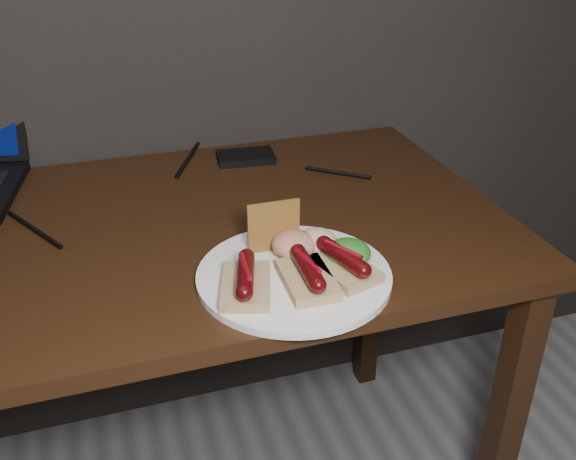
# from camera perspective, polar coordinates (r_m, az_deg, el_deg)

# --- Properties ---
(desk) EXTENTS (1.40, 0.70, 0.75)m
(desk) POSITION_cam_1_polar(r_m,az_deg,el_deg) (1.19, -14.89, -4.17)
(desk) COLOR black
(desk) RESTS_ON ground
(hard_drive) EXTENTS (0.13, 0.09, 0.02)m
(hard_drive) POSITION_cam_1_polar(r_m,az_deg,el_deg) (1.40, -3.78, 6.49)
(hard_drive) COLOR black
(hard_drive) RESTS_ON desk
(desk_cables) EXTENTS (0.93, 0.43, 0.01)m
(desk_cables) POSITION_cam_1_polar(r_m,az_deg,el_deg) (1.28, -15.45, 3.07)
(desk_cables) COLOR black
(desk_cables) RESTS_ON desk
(plate) EXTENTS (0.36, 0.36, 0.01)m
(plate) POSITION_cam_1_polar(r_m,az_deg,el_deg) (0.98, 0.53, -4.08)
(plate) COLOR white
(plate) RESTS_ON desk
(bread_sausage_left) EXTENTS (0.10, 0.13, 0.04)m
(bread_sausage_left) POSITION_cam_1_polar(r_m,az_deg,el_deg) (0.93, -3.79, -4.52)
(bread_sausage_left) COLOR tan
(bread_sausage_left) RESTS_ON plate
(bread_sausage_center) EXTENTS (0.07, 0.12, 0.04)m
(bread_sausage_center) POSITION_cam_1_polar(r_m,az_deg,el_deg) (0.94, 1.75, -3.98)
(bread_sausage_center) COLOR tan
(bread_sausage_center) RESTS_ON plate
(bread_sausage_right) EXTENTS (0.10, 0.13, 0.04)m
(bread_sausage_right) POSITION_cam_1_polar(r_m,az_deg,el_deg) (0.97, 4.87, -2.94)
(bread_sausage_right) COLOR tan
(bread_sausage_right) RESTS_ON plate
(crispbread) EXTENTS (0.08, 0.01, 0.08)m
(crispbread) POSITION_cam_1_polar(r_m,az_deg,el_deg) (1.02, -1.28, 0.33)
(crispbread) COLOR #AD712F
(crispbread) RESTS_ON plate
(salad_greens) EXTENTS (0.07, 0.07, 0.04)m
(salad_greens) POSITION_cam_1_polar(r_m,az_deg,el_deg) (0.99, 5.40, -2.02)
(salad_greens) COLOR #0F4F15
(salad_greens) RESTS_ON plate
(salsa_mound) EXTENTS (0.07, 0.07, 0.04)m
(salsa_mound) POSITION_cam_1_polar(r_m,az_deg,el_deg) (1.01, 0.57, -1.30)
(salsa_mound) COLOR #9B100F
(salsa_mound) RESTS_ON plate
(coleslaw_mound) EXTENTS (0.06, 0.06, 0.04)m
(coleslaw_mound) POSITION_cam_1_polar(r_m,az_deg,el_deg) (1.03, 2.59, -0.94)
(coleslaw_mound) COLOR beige
(coleslaw_mound) RESTS_ON plate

